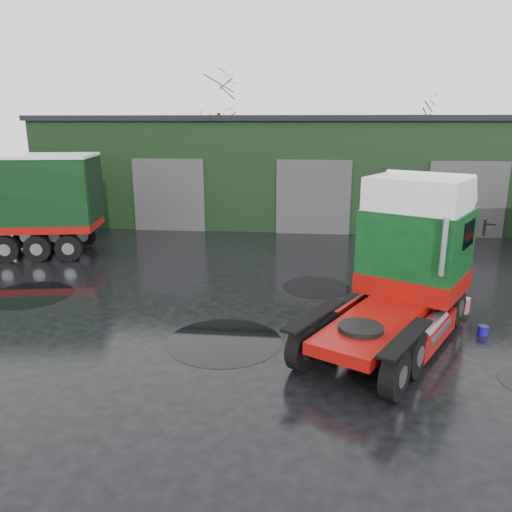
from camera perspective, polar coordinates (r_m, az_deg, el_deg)
The scene contains 9 objects.
ground at distance 14.50m, azimuth -1.50°, elevation -9.29°, with size 100.00×100.00×0.00m, color black.
warehouse at distance 33.20m, azimuth 6.57°, elevation 10.18°, with size 32.40×12.40×6.30m.
hero_tractor at distance 13.73m, azimuth 15.12°, elevation -1.17°, with size 3.09×7.28×4.52m, color #0A3A15, non-canonical shape.
wash_bucket at distance 16.02m, azimuth 24.50°, elevation -7.75°, with size 0.29×0.29×0.27m, color #1507A8.
tree_back_a at distance 43.79m, azimuth -4.25°, elevation 13.52°, with size 4.40×4.40×9.50m, color black, non-canonical shape.
tree_back_b at distance 43.91m, azimuth 17.25°, elevation 11.60°, with size 4.40×4.40×7.50m, color black, non-canonical shape.
puddle_0 at distance 14.26m, azimuth -3.67°, elevation -9.73°, with size 3.28×3.28×0.01m, color black.
puddle_1 at distance 18.78m, azimuth 6.93°, elevation -3.56°, with size 2.54×2.54×0.01m, color black.
puddle_2 at distance 19.59m, azimuth -24.49°, elevation -4.06°, with size 3.02×3.02×0.01m, color black.
Camera 1 is at (1.78, -13.07, 6.01)m, focal length 35.00 mm.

